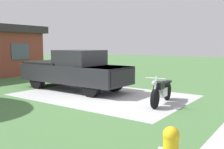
% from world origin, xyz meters
% --- Properties ---
extents(ground_plane, '(80.00, 80.00, 0.00)m').
position_xyz_m(ground_plane, '(0.00, 0.00, 0.00)').
color(ground_plane, '#4A7640').
extents(driveway_pad, '(4.80, 7.14, 0.01)m').
position_xyz_m(driveway_pad, '(0.00, 0.00, 0.00)').
color(driveway_pad, '#B5B5B5').
rests_on(driveway_pad, ground).
extents(motorcycle, '(2.21, 0.70, 1.09)m').
position_xyz_m(motorcycle, '(-0.00, -2.72, 0.47)').
color(motorcycle, black).
rests_on(motorcycle, ground).
extents(pickup_truck, '(2.05, 5.65, 1.90)m').
position_xyz_m(pickup_truck, '(0.28, 1.98, 0.95)').
color(pickup_truck, black).
rests_on(pickup_truck, ground).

